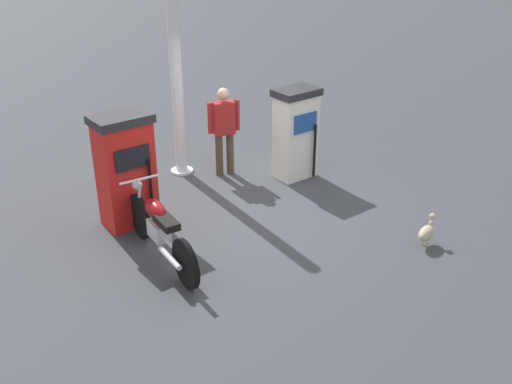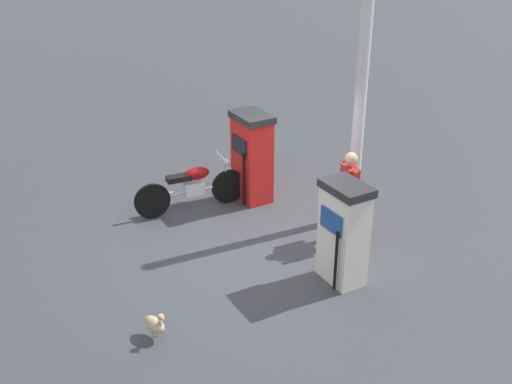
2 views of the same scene
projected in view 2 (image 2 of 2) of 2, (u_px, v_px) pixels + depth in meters
ground_plane at (261, 241)px, 10.12m from camera, size 120.00×120.00×0.00m
fuel_pump_near at (252, 157)px, 11.23m from camera, size 0.62×0.86×1.69m
fuel_pump_far at (344, 232)px, 8.76m from camera, size 0.55×0.79×1.57m
motorcycle_near_pump at (193, 186)px, 10.98m from camera, size 2.12×0.56×0.97m
attendant_person at (349, 191)px, 9.81m from camera, size 0.28×0.58×1.57m
wandering_duck at (155, 324)px, 7.78m from camera, size 0.29×0.43×0.44m
canopy_support_pole at (359, 114)px, 10.03m from camera, size 0.40×0.40×4.07m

